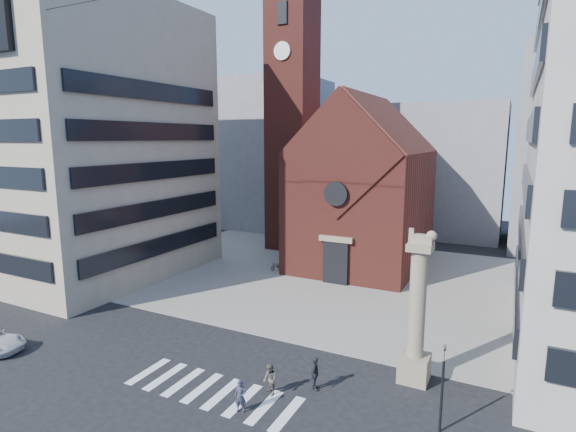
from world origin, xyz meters
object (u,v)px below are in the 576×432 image
Objects in this scene: traffic_light at (442,386)px; pedestrian_1 at (270,380)px; pedestrian_0 at (240,396)px; scooter_0 at (276,266)px; lion_column at (417,322)px; pedestrian_2 at (315,374)px.

traffic_light is 8.66m from pedestrian_1.
pedestrian_1 is at bearing -174.06° from traffic_light.
pedestrian_0 reaches higher than scooter_0.
lion_column is 4.62m from traffic_light.
pedestrian_1 is at bearing 120.16° from pedestrian_2.
traffic_light reaches higher than scooter_0.
pedestrian_2 is at bearing 40.90° from pedestrian_0.
traffic_light is 2.81× the size of scooter_0.
traffic_light is 2.32× the size of pedestrian_2.
scooter_0 is (-12.47, 18.68, -0.47)m from pedestrian_2.
traffic_light is at bearing -103.42° from pedestrian_2.
traffic_light reaches higher than pedestrian_1.
lion_column is 6.23m from pedestrian_2.
pedestrian_1 is at bearing -49.71° from scooter_0.
lion_column is 23.12m from scooter_0.
pedestrian_0 is 1.10× the size of scooter_0.
pedestrian_0 is at bearing 137.01° from pedestrian_2.
pedestrian_2 is at bearing -143.65° from lion_column.
pedestrian_1 is 1.11× the size of scooter_0.
pedestrian_2 reaches higher than pedestrian_0.
traffic_light reaches higher than pedestrian_0.
lion_column is 5.12× the size of pedestrian_1.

